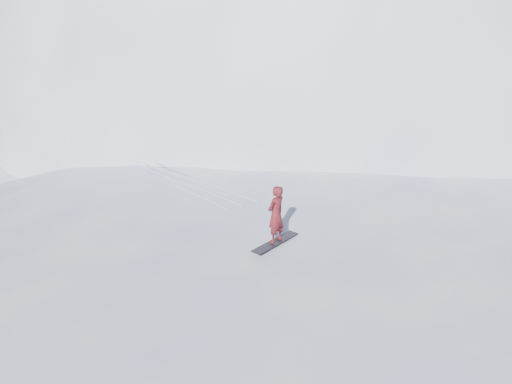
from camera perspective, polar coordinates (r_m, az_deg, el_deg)
ground at (r=13.82m, az=8.41°, el=-14.36°), size 400.00×400.00×0.00m
near_ridge at (r=16.35m, az=4.55°, el=-8.22°), size 36.00×28.00×4.80m
summit_peak at (r=46.09m, az=9.64°, el=10.51°), size 60.00×56.00×56.00m
peak_shoulder at (r=34.40m, az=0.56°, el=7.40°), size 28.00×24.00×18.00m
wind_bumps at (r=14.96m, az=1.54°, el=-11.12°), size 16.00×14.40×1.00m
snowboard at (r=12.07m, az=2.44°, el=-6.28°), size 1.63×0.79×0.03m
snowboarder at (r=11.74m, az=2.50°, el=-2.84°), size 0.65×0.53×1.55m
board_tracks at (r=16.61m, az=-8.41°, el=1.24°), size 2.27×5.91×0.04m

